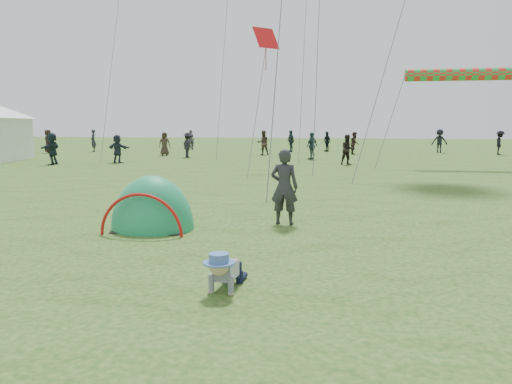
# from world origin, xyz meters

# --- Properties ---
(ground) EXTENTS (140.00, 140.00, 0.00)m
(ground) POSITION_xyz_m (0.00, 0.00, 0.00)
(ground) COLOR #194412
(crawling_toddler) EXTENTS (0.60, 0.80, 0.58)m
(crawling_toddler) POSITION_xyz_m (-0.56, -0.79, 0.29)
(crawling_toddler) COLOR black
(crawling_toddler) RESTS_ON ground
(popup_tent) EXTENTS (1.80, 1.49, 2.30)m
(popup_tent) POSITION_xyz_m (-2.98, 2.78, 0.00)
(popup_tent) COLOR #1A8F52
(popup_tent) RESTS_ON ground
(standing_adult) EXTENTS (0.64, 0.44, 1.68)m
(standing_adult) POSITION_xyz_m (-0.28, 3.76, 0.84)
(standing_adult) COLOR #29292D
(standing_adult) RESTS_ON ground
(crowd_person_0) EXTENTS (0.72, 0.77, 1.76)m
(crowd_person_0) POSITION_xyz_m (-18.44, 29.71, 0.88)
(crowd_person_0) COLOR #2B2A36
(crowd_person_0) RESTS_ON ground
(crowd_person_1) EXTENTS (0.70, 0.85, 1.61)m
(crowd_person_1) POSITION_xyz_m (1.87, 29.90, 0.81)
(crowd_person_1) COLOR #301F1C
(crowd_person_1) RESTS_ON ground
(crowd_person_2) EXTENTS (0.84, 0.99, 1.59)m
(crowd_person_2) POSITION_xyz_m (-0.23, 33.23, 0.80)
(crowd_person_2) COLOR black
(crowd_person_2) RESTS_ON ground
(crowd_person_3) EXTENTS (1.18, 1.17, 1.63)m
(crowd_person_3) POSITION_xyz_m (-9.03, 24.56, 0.82)
(crowd_person_3) COLOR black
(crowd_person_3) RESTS_ON ground
(crowd_person_4) EXTENTS (0.94, 0.83, 1.63)m
(crowd_person_4) POSITION_xyz_m (-11.26, 26.22, 0.81)
(crowd_person_4) COLOR #362A21
(crowd_person_4) RESTS_ON ground
(crowd_person_5) EXTENTS (0.59, 1.63, 1.73)m
(crowd_person_5) POSITION_xyz_m (-14.56, 17.77, 0.87)
(crowd_person_5) COLOR #1B2A31
(crowd_person_5) RESTS_ON ground
(crowd_person_7) EXTENTS (1.04, 0.94, 1.74)m
(crowd_person_7) POSITION_xyz_m (-4.56, 27.97, 0.87)
(crowd_person_7) COLOR #45332B
(crowd_person_7) RESTS_ON ground
(crowd_person_8) EXTENTS (0.88, 1.05, 1.69)m
(crowd_person_8) POSITION_xyz_m (-0.87, 24.03, 0.84)
(crowd_person_8) COLOR #2B424A
(crowd_person_8) RESTS_ON ground
(crowd_person_9) EXTENTS (1.25, 0.85, 1.79)m
(crowd_person_9) POSITION_xyz_m (8.36, 33.22, 0.90)
(crowd_person_9) COLOR black
(crowd_person_9) RESTS_ON ground
(crowd_person_10) EXTENTS (0.94, 1.03, 1.77)m
(crowd_person_10) POSITION_xyz_m (-20.92, 27.48, 0.88)
(crowd_person_10) COLOR black
(crowd_person_10) RESTS_ON ground
(crowd_person_11) EXTENTS (1.56, 0.90, 1.61)m
(crowd_person_11) POSITION_xyz_m (-11.57, 19.43, 0.80)
(crowd_person_11) COLOR #262F3E
(crowd_person_11) RESTS_ON ground
(crowd_person_12) EXTENTS (0.71, 0.59, 1.66)m
(crowd_person_12) POSITION_xyz_m (-11.89, 34.43, 0.83)
(crowd_person_12) COLOR #2F2D36
(crowd_person_12) RESTS_ON ground
(crowd_person_13) EXTENTS (0.95, 0.84, 1.63)m
(crowd_person_13) POSITION_xyz_m (1.28, 20.36, 0.82)
(crowd_person_13) COLOR black
(crowd_person_13) RESTS_ON ground
(crowd_person_14) EXTENTS (0.89, 1.06, 1.70)m
(crowd_person_14) POSITION_xyz_m (-3.04, 32.38, 0.85)
(crowd_person_14) COLOR #253238
(crowd_person_14) RESTS_ON ground
(crowd_person_15) EXTENTS (0.93, 1.25, 1.72)m
(crowd_person_15) POSITION_xyz_m (12.10, 31.12, 0.86)
(crowd_person_15) COLOR black
(crowd_person_15) RESTS_ON ground
(rainbow_tube_kite) EXTENTS (5.14, 0.64, 0.64)m
(rainbow_tube_kite) POSITION_xyz_m (6.64, 19.91, 4.68)
(rainbow_tube_kite) COLOR red
(diamond_kite_6) EXTENTS (1.32, 1.32, 1.08)m
(diamond_kite_6) POSITION_xyz_m (-2.84, 17.86, 6.39)
(diamond_kite_6) COLOR red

